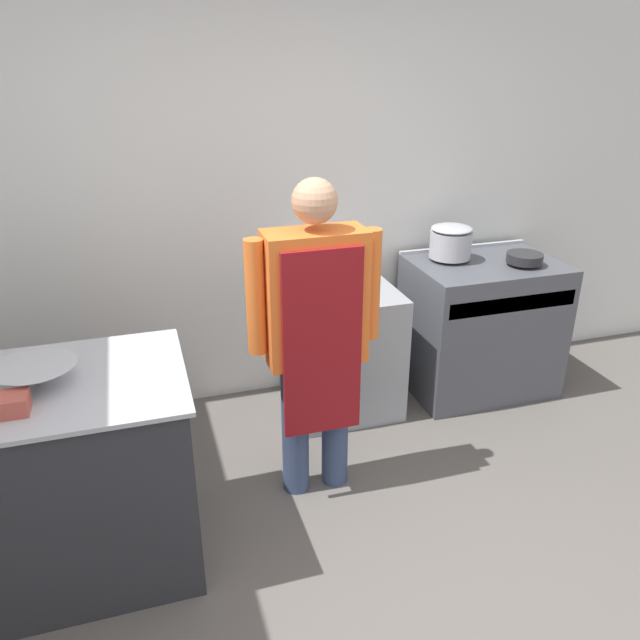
{
  "coord_description": "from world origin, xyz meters",
  "views": [
    {
      "loc": [
        -0.79,
        -1.58,
        2.18
      ],
      "look_at": [
        0.06,
        1.18,
        0.91
      ],
      "focal_mm": 35.0,
      "sensor_mm": 36.0,
      "label": 1
    }
  ],
  "objects_px": {
    "plastic_tub": "(12,404)",
    "fridge_unit": "(342,349)",
    "stock_pot": "(451,241)",
    "stove": "(480,326)",
    "mixing_bowl": "(36,375)",
    "person_cook": "(315,326)",
    "saute_pan": "(525,258)"
  },
  "relations": [
    {
      "from": "person_cook",
      "to": "mixing_bowl",
      "type": "height_order",
      "value": "person_cook"
    },
    {
      "from": "stove",
      "to": "plastic_tub",
      "type": "relative_size",
      "value": 8.01
    },
    {
      "from": "plastic_tub",
      "to": "fridge_unit",
      "type": "bearing_deg",
      "value": 33.77
    },
    {
      "from": "stock_pot",
      "to": "saute_pan",
      "type": "xyz_separation_m",
      "value": [
        0.4,
        -0.23,
        -0.08
      ]
    },
    {
      "from": "plastic_tub",
      "to": "stock_pot",
      "type": "relative_size",
      "value": 0.44
    },
    {
      "from": "person_cook",
      "to": "mixing_bowl",
      "type": "relative_size",
      "value": 4.99
    },
    {
      "from": "mixing_bowl",
      "to": "stock_pot",
      "type": "xyz_separation_m",
      "value": [
        2.39,
        1.02,
        0.06
      ]
    },
    {
      "from": "stock_pot",
      "to": "plastic_tub",
      "type": "bearing_deg",
      "value": -153.61
    },
    {
      "from": "fridge_unit",
      "to": "plastic_tub",
      "type": "relative_size",
      "value": 6.84
    },
    {
      "from": "fridge_unit",
      "to": "saute_pan",
      "type": "distance_m",
      "value": 1.29
    },
    {
      "from": "stove",
      "to": "person_cook",
      "type": "relative_size",
      "value": 0.57
    },
    {
      "from": "person_cook",
      "to": "saute_pan",
      "type": "xyz_separation_m",
      "value": [
        1.57,
        0.59,
        0.01
      ]
    },
    {
      "from": "fridge_unit",
      "to": "mixing_bowl",
      "type": "relative_size",
      "value": 2.45
    },
    {
      "from": "person_cook",
      "to": "stock_pot",
      "type": "height_order",
      "value": "person_cook"
    },
    {
      "from": "mixing_bowl",
      "to": "saute_pan",
      "type": "xyz_separation_m",
      "value": [
        2.8,
        0.79,
        -0.02
      ]
    },
    {
      "from": "saute_pan",
      "to": "stove",
      "type": "bearing_deg",
      "value": 148.56
    },
    {
      "from": "stove",
      "to": "person_cook",
      "type": "height_order",
      "value": "person_cook"
    },
    {
      "from": "plastic_tub",
      "to": "saute_pan",
      "type": "relative_size",
      "value": 0.52
    },
    {
      "from": "person_cook",
      "to": "plastic_tub",
      "type": "bearing_deg",
      "value": -163.19
    },
    {
      "from": "plastic_tub",
      "to": "saute_pan",
      "type": "bearing_deg",
      "value": 18.98
    },
    {
      "from": "person_cook",
      "to": "mixing_bowl",
      "type": "distance_m",
      "value": 1.25
    },
    {
      "from": "person_cook",
      "to": "fridge_unit",
      "type": "bearing_deg",
      "value": 61.56
    },
    {
      "from": "stove",
      "to": "mixing_bowl",
      "type": "height_order",
      "value": "mixing_bowl"
    },
    {
      "from": "stock_pot",
      "to": "saute_pan",
      "type": "distance_m",
      "value": 0.47
    },
    {
      "from": "person_cook",
      "to": "stock_pot",
      "type": "xyz_separation_m",
      "value": [
        1.16,
        0.83,
        0.09
      ]
    },
    {
      "from": "stove",
      "to": "stock_pot",
      "type": "distance_m",
      "value": 0.63
    },
    {
      "from": "saute_pan",
      "to": "fridge_unit",
      "type": "bearing_deg",
      "value": 172.63
    },
    {
      "from": "stove",
      "to": "fridge_unit",
      "type": "xyz_separation_m",
      "value": [
        -0.97,
        0.03,
        -0.05
      ]
    },
    {
      "from": "person_cook",
      "to": "stove",
      "type": "bearing_deg",
      "value": 27.26
    },
    {
      "from": "plastic_tub",
      "to": "mixing_bowl",
      "type": "bearing_deg",
      "value": 71.89
    },
    {
      "from": "plastic_tub",
      "to": "stock_pot",
      "type": "xyz_separation_m",
      "value": [
        2.46,
        1.22,
        0.06
      ]
    },
    {
      "from": "stock_pot",
      "to": "mixing_bowl",
      "type": "bearing_deg",
      "value": -156.85
    }
  ]
}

